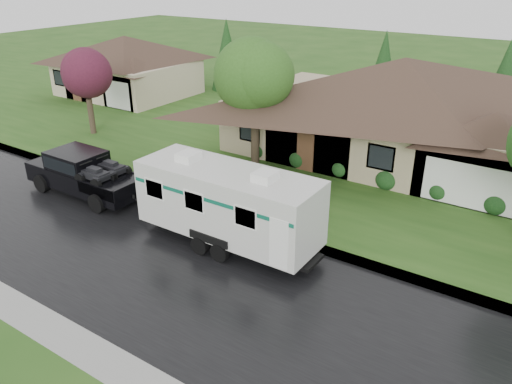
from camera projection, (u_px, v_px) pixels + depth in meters
ground at (223, 252)px, 19.69m from camera, size 140.00×140.00×0.00m
road at (190, 277)px, 18.18m from camera, size 140.00×8.00×0.01m
curb at (255, 228)px, 21.37m from camera, size 140.00×0.50×0.15m
lawn at (368, 145)px, 31.02m from camera, size 140.00×26.00×0.15m
house_main at (405, 98)px, 27.51m from camera, size 19.44×10.80×6.90m
house_far at (127, 61)px, 41.35m from camera, size 10.80×8.64×5.80m
tree_left_green at (255, 81)px, 25.46m from camera, size 4.13×4.13×6.84m
tree_red at (86, 78)px, 31.43m from camera, size 3.16×3.16×5.22m
shrub_row at (364, 173)px, 25.46m from camera, size 13.60×1.00×1.00m
pickup_truck at (83, 172)px, 24.27m from camera, size 6.41×2.44×2.14m
travel_trailer at (228, 202)px, 19.55m from camera, size 7.91×2.78×3.55m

